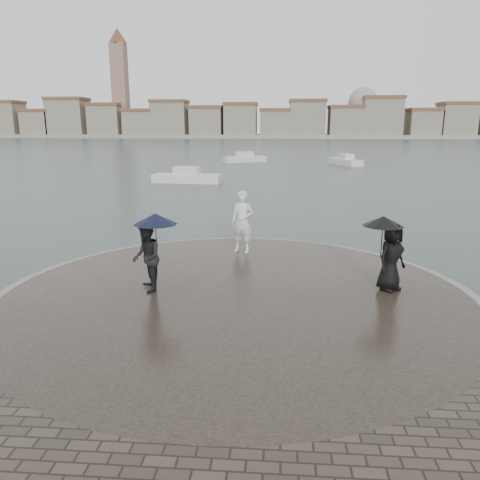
{
  "coord_description": "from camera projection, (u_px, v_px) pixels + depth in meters",
  "views": [
    {
      "loc": [
        1.0,
        -7.85,
        4.59
      ],
      "look_at": [
        0.0,
        4.8,
        1.45
      ],
      "focal_mm": 35.0,
      "sensor_mm": 36.0,
      "label": 1
    }
  ],
  "objects": [
    {
      "name": "kerb_ring",
      "position": [
        236.0,
        300.0,
        12.13
      ],
      "size": [
        12.5,
        12.5,
        0.32
      ],
      "primitive_type": "cylinder",
      "color": "gray",
      "rests_on": "ground"
    },
    {
      "name": "ground",
      "position": [
        220.0,
        376.0,
        8.78
      ],
      "size": [
        400.0,
        400.0,
        0.0
      ],
      "primitive_type": "plane",
      "color": "#2B3835",
      "rests_on": "ground"
    },
    {
      "name": "visitor_left",
      "position": [
        149.0,
        248.0,
        11.99
      ],
      "size": [
        1.3,
        1.2,
        2.04
      ],
      "color": "black",
      "rests_on": "quay_tip"
    },
    {
      "name": "far_skyline",
      "position": [
        257.0,
        122.0,
        163.44
      ],
      "size": [
        260.0,
        20.0,
        37.0
      ],
      "color": "gray",
      "rests_on": "ground"
    },
    {
      "name": "statue",
      "position": [
        242.0,
        222.0,
        15.73
      ],
      "size": [
        0.86,
        0.66,
        2.1
      ],
      "primitive_type": "imported",
      "rotation": [
        0.0,
        0.0,
        -0.23
      ],
      "color": "silver",
      "rests_on": "quay_tip"
    },
    {
      "name": "boats",
      "position": [
        331.0,
        167.0,
        47.79
      ],
      "size": [
        38.53,
        24.98,
        1.5
      ],
      "color": "beige",
      "rests_on": "ground"
    },
    {
      "name": "visitor_right",
      "position": [
        389.0,
        248.0,
        12.08
      ],
      "size": [
        1.3,
        1.13,
        1.95
      ],
      "color": "black",
      "rests_on": "quay_tip"
    },
    {
      "name": "quay_tip",
      "position": [
        236.0,
        299.0,
        12.12
      ],
      "size": [
        11.9,
        11.9,
        0.36
      ],
      "primitive_type": "cylinder",
      "color": "#2D261E",
      "rests_on": "ground"
    }
  ]
}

